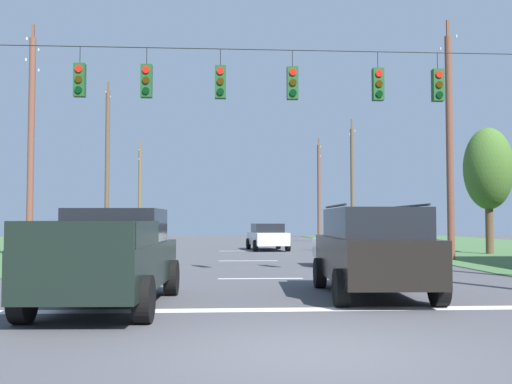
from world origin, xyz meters
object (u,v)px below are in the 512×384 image
distant_car_far_parked (267,236)px  utility_pole_distant_left (140,190)px  overhead_signal_span (260,137)px  distant_car_crossing_white (373,245)px  utility_pole_distant_right (107,165)px  utility_pole_mid_right (450,143)px  utility_pole_far_left (31,141)px  distant_car_oncoming (107,237)px  pickup_truck (110,258)px  utility_pole_near_left (319,189)px  suv_black (372,249)px  utility_pole_far_right (352,183)px  tree_roadside_right (488,169)px

distant_car_far_parked → utility_pole_distant_left: (-10.53, 24.17, 3.86)m
overhead_signal_span → distant_car_crossing_white: 7.42m
utility_pole_distant_right → utility_pole_mid_right: bearing=-43.8°
utility_pole_far_left → utility_pole_distant_right: bearing=89.6°
utility_pole_mid_right → utility_pole_distant_right: utility_pole_distant_right is taller
distant_car_oncoming → utility_pole_mid_right: 18.15m
pickup_truck → utility_pole_mid_right: size_ratio=0.52×
distant_car_far_parked → utility_pole_far_left: 14.15m
overhead_signal_span → utility_pole_distant_right: bearing=110.0°
distant_car_crossing_white → utility_pole_near_left: utility_pole_near_left is taller
suv_black → distant_car_far_parked: suv_black is taller
distant_car_crossing_white → utility_pole_far_left: (-13.75, 3.75, 4.28)m
overhead_signal_span → utility_pole_near_left: (8.69, 40.95, 0.71)m
overhead_signal_span → suv_black: 5.33m
distant_car_far_parked → utility_pole_far_left: (-10.75, -8.14, 4.28)m
distant_car_crossing_white → distant_car_oncoming: same height
suv_black → utility_pole_far_left: (-11.47, 12.28, 4.01)m
utility_pole_distant_right → utility_pole_distant_left: bearing=89.6°
overhead_signal_span → distant_car_far_parked: bearing=84.6°
utility_pole_far_right → utility_pole_distant_left: bearing=140.1°
distant_car_far_parked → tree_roadside_right: bearing=-23.6°
utility_pole_distant_left → pickup_truck: bearing=-83.0°
utility_pole_mid_right → utility_pole_far_left: size_ratio=1.03×
pickup_truck → distant_car_far_parked: size_ratio=1.23×
utility_pole_mid_right → utility_pole_far_right: size_ratio=1.13×
utility_pole_distant_right → pickup_truck: bearing=-79.1°
pickup_truck → utility_pole_distant_left: bearing=97.0°
utility_pole_far_left → pickup_truck: bearing=-66.5°
utility_pole_far_right → tree_roadside_right: (3.73, -14.18, -0.19)m
pickup_truck → distant_car_oncoming: pickup_truck is taller
overhead_signal_span → utility_pole_near_left: 41.86m
suv_black → distant_car_far_parked: size_ratio=1.10×
utility_pole_far_left → utility_pole_distant_left: 32.32m
distant_car_far_parked → overhead_signal_span: bearing=-95.4°
utility_pole_far_right → tree_roadside_right: bearing=-75.3°
distant_car_crossing_white → distant_car_far_parked: same height
pickup_truck → distant_car_oncoming: bearing=101.0°
utility_pole_distant_right → tree_roadside_right: size_ratio=1.80×
utility_pole_distant_right → utility_pole_far_left: bearing=-90.4°
distant_car_oncoming → utility_pole_distant_left: 25.92m
pickup_truck → utility_pole_far_left: bearing=113.5°
distant_car_far_parked → utility_pole_far_right: 12.37m
distant_car_oncoming → pickup_truck: bearing=-79.0°
overhead_signal_span → utility_pole_near_left: utility_pole_near_left is taller
utility_pole_mid_right → distant_car_far_parked: bearing=129.0°
utility_pole_far_right → utility_pole_near_left: bearing=89.9°
suv_black → utility_pole_far_left: bearing=133.0°
utility_pole_mid_right → utility_pole_near_left: (-0.06, 33.12, -0.19)m
distant_car_far_parked → utility_pole_distant_left: size_ratio=0.47×
distant_car_oncoming → utility_pole_near_left: (15.93, 25.64, 4.04)m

